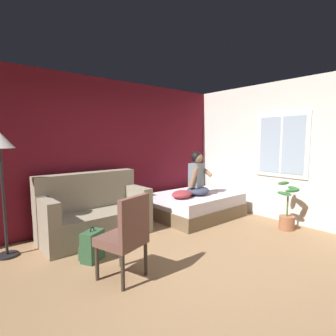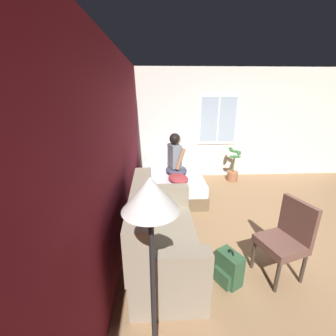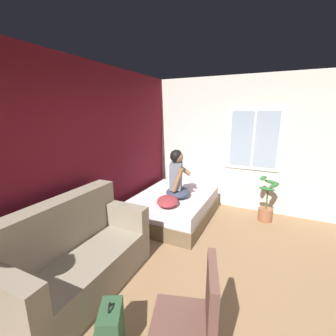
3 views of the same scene
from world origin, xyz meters
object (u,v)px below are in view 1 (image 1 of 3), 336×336
object	(u,v)px
couch	(94,213)
cell_phone	(219,194)
bed	(196,205)
backpack	(92,246)
side_chair	(126,234)
potted_plant	(287,213)
throw_pillow	(182,194)
floor_lamp	(0,152)
person_seated	(197,177)

from	to	relation	value
couch	cell_phone	xyz separation A→B (m)	(2.43, -0.63, 0.09)
bed	backpack	size ratio (longest dim) A/B	3.74
side_chair	potted_plant	world-z (taller)	side_chair
backpack	throw_pillow	bearing A→B (deg)	11.69
backpack	throw_pillow	xyz separation A→B (m)	(2.00, 0.41, 0.36)
throw_pillow	bed	bearing A→B (deg)	11.72
backpack	potted_plant	distance (m)	3.33
couch	potted_plant	size ratio (longest dim) A/B	2.01
side_chair	floor_lamp	distance (m)	2.03
bed	side_chair	world-z (taller)	side_chair
throw_pillow	backpack	bearing A→B (deg)	-168.31
cell_phone	potted_plant	size ratio (longest dim) A/B	0.17
couch	person_seated	xyz separation A→B (m)	(2.04, -0.37, 0.44)
cell_phone	floor_lamp	xyz separation A→B (m)	(-3.67, 0.69, 0.94)
throw_pillow	potted_plant	bearing A→B (deg)	-52.46
floor_lamp	potted_plant	world-z (taller)	floor_lamp
person_seated	floor_lamp	bearing A→B (deg)	172.49
bed	throw_pillow	xyz separation A→B (m)	(-0.49, -0.10, 0.31)
bed	side_chair	distance (m)	2.69
couch	side_chair	xyz separation A→B (m)	(-0.29, -1.50, 0.14)
bed	backpack	bearing A→B (deg)	-168.31
throw_pillow	person_seated	bearing A→B (deg)	2.36
side_chair	throw_pillow	xyz separation A→B (m)	(1.89, 1.11, 0.02)
backpack	side_chair	bearing A→B (deg)	-81.45
side_chair	person_seated	bearing A→B (deg)	25.82
bed	side_chair	bearing A→B (deg)	-153.09
bed	cell_phone	bearing A→B (deg)	-45.72
couch	floor_lamp	xyz separation A→B (m)	(-1.24, 0.06, 1.04)
bed	potted_plant	xyz separation A→B (m)	(0.65, -1.60, 0.07)
side_chair	cell_phone	size ratio (longest dim) A/B	6.81
couch	potted_plant	bearing A→B (deg)	-34.46
cell_phone	potted_plant	distance (m)	1.31
side_chair	potted_plant	size ratio (longest dim) A/B	1.15
bed	couch	xyz separation A→B (m)	(-2.09, 0.29, 0.16)
backpack	cell_phone	bearing A→B (deg)	3.53
cell_phone	floor_lamp	bearing A→B (deg)	35.18
couch	throw_pillow	bearing A→B (deg)	-13.77
bed	cell_phone	world-z (taller)	cell_phone
person_seated	potted_plant	distance (m)	1.75
bed	throw_pillow	bearing A→B (deg)	-168.28
bed	couch	size ratio (longest dim) A/B	1.00
side_chair	backpack	distance (m)	0.78
person_seated	backpack	size ratio (longest dim) A/B	1.91
person_seated	potted_plant	bearing A→B (deg)	-64.79
couch	potted_plant	distance (m)	3.33
couch	person_seated	distance (m)	2.12
floor_lamp	potted_plant	bearing A→B (deg)	-25.98
cell_phone	throw_pillow	bearing A→B (deg)	29.72
throw_pillow	floor_lamp	xyz separation A→B (m)	(-2.84, 0.45, 0.88)
throw_pillow	cell_phone	world-z (taller)	throw_pillow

